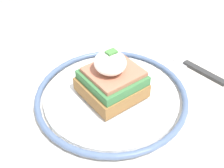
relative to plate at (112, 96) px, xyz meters
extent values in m
cube|color=beige|center=(0.02, 0.00, -0.02)|extent=(1.13, 0.74, 0.03)
cylinder|color=beige|center=(0.53, 0.31, -0.39)|extent=(0.06, 0.06, 0.71)
cylinder|color=white|center=(0.00, 0.00, 0.00)|extent=(0.22, 0.22, 0.01)
torus|color=slate|center=(0.00, 0.00, 0.00)|extent=(0.25, 0.25, 0.01)
cube|color=olive|center=(0.00, 0.00, 0.02)|extent=(0.09, 0.09, 0.02)
cube|color=#38703D|center=(0.00, 0.00, 0.04)|extent=(0.09, 0.09, 0.01)
cube|color=#AD664C|center=(0.00, 0.00, 0.05)|extent=(0.08, 0.07, 0.01)
ellipsoid|color=white|center=(0.00, 0.00, 0.07)|extent=(0.05, 0.05, 0.03)
cylinder|color=#EAD166|center=(0.01, 0.06, 0.01)|extent=(0.05, 0.05, 0.00)
cube|color=#47843D|center=(0.00, 0.00, 0.09)|extent=(0.02, 0.01, 0.00)
cube|color=silver|center=(-0.17, -0.02, -0.01)|extent=(0.02, 0.12, 0.00)
cube|color=#2D2D2D|center=(0.18, -0.05, 0.00)|extent=(0.02, 0.09, 0.01)
cube|color=silver|center=(0.17, 0.04, -0.01)|extent=(0.03, 0.11, 0.00)
camera|label=1|loc=(-0.21, -0.27, 0.32)|focal=45.00mm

